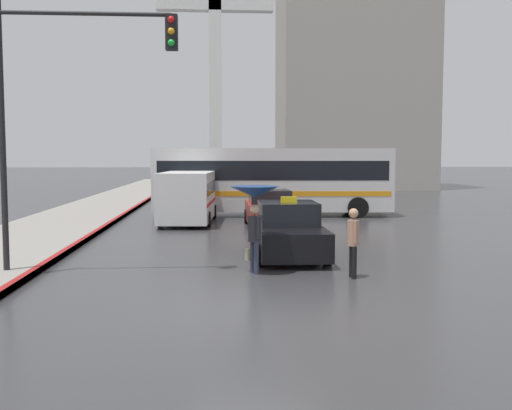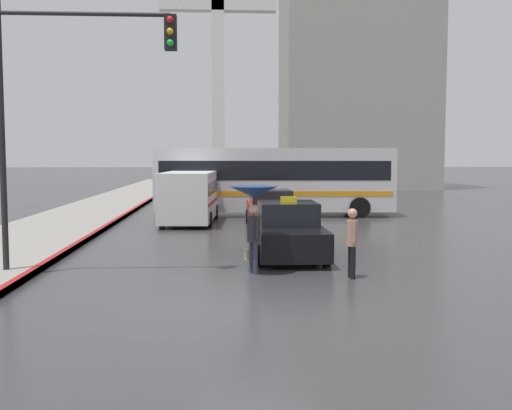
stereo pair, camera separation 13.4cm
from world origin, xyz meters
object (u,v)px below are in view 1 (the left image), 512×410
object	(u,v)px
city_bus	(272,178)
sedan_red	(270,210)
ambulance_van	(189,194)
pedestrian_man	(353,238)
traffic_light	(69,86)
monument_cross	(215,46)
pedestrian_with_umbrella	(254,201)
taxi	(289,233)

from	to	relation	value
city_bus	sedan_red	bearing A→B (deg)	-2.59
ambulance_van	pedestrian_man	world-z (taller)	ambulance_van
traffic_light	city_bus	bearing A→B (deg)	67.07
traffic_light	pedestrian_man	bearing A→B (deg)	-5.51
city_bus	monument_cross	bearing A→B (deg)	-166.33
pedestrian_with_umbrella	monument_cross	distance (m)	31.06
pedestrian_with_umbrella	sedan_red	bearing A→B (deg)	-27.07
sedan_red	monument_cross	xyz separation A→B (m)	(-2.16, 20.25, 10.08)
sedan_red	pedestrian_man	size ratio (longest dim) A/B	2.76
pedestrian_man	traffic_light	xyz separation A→B (m)	(-6.53, 0.63, 3.49)
city_bus	monument_cross	distance (m)	18.11
monument_cross	ambulance_van	bearing A→B (deg)	-93.61
city_bus	traffic_light	bearing A→B (deg)	-19.13
taxi	city_bus	xyz separation A→B (m)	(0.66, 11.97, 1.08)
taxi	pedestrian_man	distance (m)	3.16
pedestrian_man	sedan_red	bearing A→B (deg)	-176.12
ambulance_van	monument_cross	distance (m)	20.70
ambulance_van	city_bus	size ratio (longest dim) A/B	0.51
taxi	city_bus	world-z (taller)	city_bus
pedestrian_with_umbrella	traffic_light	xyz separation A→B (m)	(-4.28, -0.06, 2.67)
pedestrian_man	monument_cross	world-z (taller)	monument_cross
pedestrian_with_umbrella	traffic_light	size ratio (longest dim) A/B	0.33
city_bus	traffic_light	distance (m)	15.73
sedan_red	pedestrian_with_umbrella	distance (m)	9.60
taxi	monument_cross	world-z (taller)	monument_cross
ambulance_van	city_bus	bearing A→B (deg)	-139.82
taxi	monument_cross	bearing A→B (deg)	-85.77
city_bus	ambulance_van	bearing A→B (deg)	-49.86
city_bus	traffic_light	size ratio (longest dim) A/B	1.78
taxi	pedestrian_with_umbrella	size ratio (longest dim) A/B	1.92
sedan_red	pedestrian_with_umbrella	bearing A→B (deg)	82.60
taxi	ambulance_van	world-z (taller)	ambulance_van
taxi	sedan_red	world-z (taller)	taxi
city_bus	monument_cross	world-z (taller)	monument_cross
city_bus	pedestrian_with_umbrella	size ratio (longest dim) A/B	5.36
sedan_red	monument_cross	bearing A→B (deg)	-83.91
sedan_red	pedestrian_with_umbrella	size ratio (longest dim) A/B	2.13
sedan_red	ambulance_van	size ratio (longest dim) A/B	0.78
traffic_light	ambulance_van	bearing A→B (deg)	79.16
city_bus	taxi	bearing A→B (deg)	0.63
ambulance_van	city_bus	world-z (taller)	city_bus
pedestrian_with_umbrella	monument_cross	world-z (taller)	monument_cross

